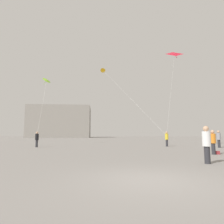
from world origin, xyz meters
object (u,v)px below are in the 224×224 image
(kite_lime_diamond, at_px, (47,80))
(kite_amber_diamond, at_px, (104,71))
(person_in_white, at_px, (207,143))
(person_in_black, at_px, (37,139))
(person_in_yellow, at_px, (167,138))
(person_in_grey, at_px, (219,138))
(kite_crimson_delta, at_px, (174,55))
(person_in_orange, at_px, (213,141))
(building_left_hall, at_px, (61,122))
(handbag_beside_flyer, at_px, (217,153))

(kite_lime_diamond, relative_size, kite_amber_diamond, 0.46)
(person_in_white, relative_size, kite_amber_diamond, 0.10)
(person_in_black, bearing_deg, person_in_yellow, -55.65)
(person_in_grey, bearing_deg, kite_crimson_delta, 40.68)
(kite_amber_diamond, bearing_deg, person_in_black, -114.44)
(person_in_orange, distance_m, kite_crimson_delta, 14.61)
(person_in_black, distance_m, kite_amber_diamond, 23.82)
(person_in_orange, distance_m, kite_amber_diamond, 31.00)
(kite_crimson_delta, relative_size, kite_amber_diamond, 0.60)
(person_in_orange, xyz_separation_m, kite_amber_diamond, (-7.15, 26.74, 13.96))
(kite_amber_diamond, distance_m, building_left_hall, 55.77)
(person_in_white, distance_m, kite_amber_diamond, 34.17)
(person_in_grey, relative_size, kite_crimson_delta, 0.17)
(person_in_yellow, height_order, kite_amber_diamond, kite_amber_diamond)
(person_in_white, bearing_deg, person_in_grey, 168.44)
(person_in_grey, height_order, kite_crimson_delta, kite_crimson_delta)
(person_in_orange, height_order, handbag_beside_flyer, person_in_orange)
(person_in_white, bearing_deg, person_in_orange, 168.87)
(person_in_white, distance_m, building_left_hall, 86.26)
(kite_lime_diamond, bearing_deg, kite_crimson_delta, -14.58)
(person_in_black, bearing_deg, kite_crimson_delta, -54.32)
(person_in_yellow, height_order, person_in_grey, person_in_grey)
(person_in_orange, height_order, kite_amber_diamond, kite_amber_diamond)
(person_in_orange, relative_size, person_in_white, 0.94)
(person_in_black, distance_m, kite_crimson_delta, 19.80)
(building_left_hall, distance_m, handbag_beside_flyer, 83.17)
(person_in_yellow, height_order, building_left_hall, building_left_hall)
(kite_amber_diamond, bearing_deg, person_in_yellow, -67.62)
(kite_lime_diamond, distance_m, kite_crimson_delta, 17.93)
(kite_crimson_delta, bearing_deg, kite_amber_diamond, 117.12)
(person_in_grey, bearing_deg, handbag_beside_flyer, 138.94)
(handbag_beside_flyer, bearing_deg, kite_amber_diamond, 105.73)
(person_in_white, bearing_deg, kite_amber_diamond, -148.68)
(person_in_orange, xyz_separation_m, kite_crimson_delta, (1.51, 9.84, 10.69))
(kite_amber_diamond, bearing_deg, handbag_beside_flyer, -74.27)
(person_in_orange, distance_m, person_in_black, 17.70)
(kite_lime_diamond, bearing_deg, person_in_grey, -19.99)
(person_in_grey, bearing_deg, building_left_hall, 15.54)
(person_in_yellow, bearing_deg, kite_amber_diamond, 140.54)
(building_left_hall, bearing_deg, handbag_beside_flyer, -71.73)
(kite_lime_diamond, bearing_deg, person_in_black, -84.08)
(kite_crimson_delta, bearing_deg, person_in_yellow, -164.87)
(building_left_hall, bearing_deg, person_in_grey, -67.05)
(kite_lime_diamond, bearing_deg, person_in_orange, -42.38)
(person_in_yellow, bearing_deg, person_in_white, -73.72)
(person_in_orange, bearing_deg, kite_crimson_delta, 31.86)
(person_in_yellow, relative_size, kite_lime_diamond, 0.21)
(person_in_orange, relative_size, kite_crimson_delta, 0.16)
(person_in_black, height_order, kite_lime_diamond, kite_lime_diamond)
(handbag_beside_flyer, bearing_deg, person_in_white, -127.05)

